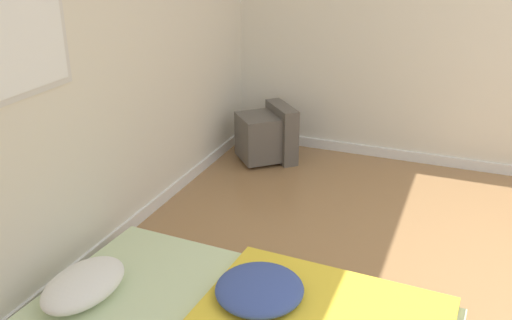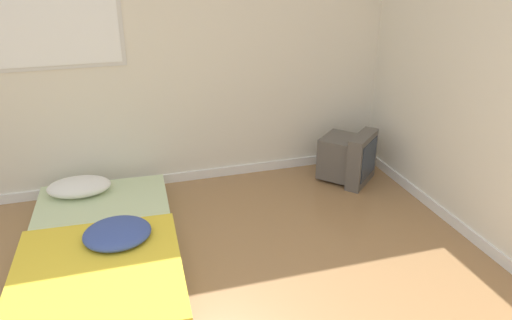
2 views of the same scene
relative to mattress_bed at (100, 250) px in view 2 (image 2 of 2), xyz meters
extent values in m
cube|color=silver|center=(0.33, 1.20, 1.19)|extent=(7.24, 0.06, 2.60)
cube|color=white|center=(0.33, 1.16, -0.07)|extent=(7.24, 0.02, 0.09)
cube|color=silver|center=(-0.20, 1.17, 1.55)|extent=(1.12, 0.01, 1.01)
cube|color=white|center=(-0.20, 1.16, 1.55)|extent=(1.05, 0.01, 0.94)
cube|color=beige|center=(0.00, 0.01, -0.03)|extent=(1.14, 2.10, 0.17)
ellipsoid|color=white|center=(-0.14, 0.83, 0.12)|extent=(0.53, 0.36, 0.14)
cube|color=yellow|center=(-0.01, -0.38, 0.08)|extent=(1.12, 1.24, 0.05)
ellipsoid|color=#384C93|center=(0.13, -0.04, 0.14)|extent=(0.57, 0.56, 0.11)
cube|color=#56514C|center=(2.24, 0.80, 0.11)|extent=(0.49, 0.48, 0.39)
cube|color=#56514C|center=(2.39, 0.64, 0.13)|extent=(0.43, 0.41, 0.49)
cube|color=#283342|center=(2.44, 0.58, 0.14)|extent=(0.28, 0.26, 0.35)
camera|label=1|loc=(-2.11, -0.92, 1.86)|focal=40.00mm
camera|label=2|loc=(0.20, -3.18, 2.02)|focal=35.00mm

